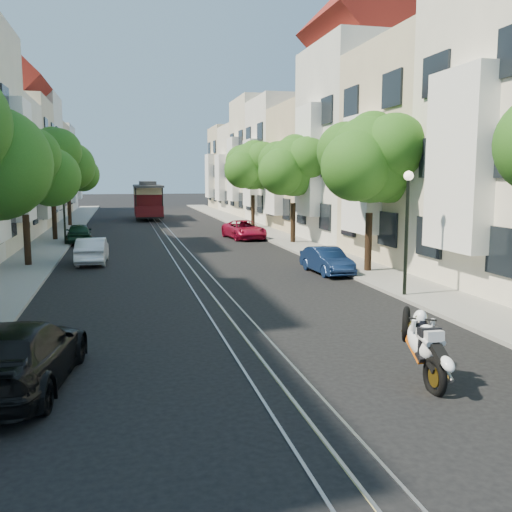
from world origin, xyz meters
TOP-DOWN VIEW (x-y plane):
  - ground at (0.00, 28.00)m, footprint 200.00×200.00m
  - sidewalk_east at (7.25, 28.00)m, footprint 2.50×80.00m
  - sidewalk_west at (-7.25, 28.00)m, footprint 2.50×80.00m
  - rail_left at (-0.55, 28.00)m, footprint 0.06×80.00m
  - rail_slot at (0.00, 28.00)m, footprint 0.06×80.00m
  - rail_right at (0.55, 28.00)m, footprint 0.06×80.00m
  - lane_line at (0.00, 28.00)m, footprint 0.08×80.00m
  - townhouses_east at (11.87, 27.91)m, footprint 7.75×72.00m
  - tree_e_b at (7.26, 8.98)m, footprint 4.93×4.08m
  - tree_e_c at (7.26, 19.98)m, footprint 4.84×3.99m
  - tree_e_d at (7.26, 30.98)m, footprint 5.01×4.16m
  - tree_w_b at (-7.14, 13.98)m, footprint 4.72×3.87m
  - tree_w_c at (-7.14, 24.98)m, footprint 5.13×4.28m
  - tree_w_d at (-7.14, 35.98)m, footprint 4.84×3.99m
  - lamp_east at (6.30, 4.00)m, footprint 0.32×0.32m
  - lamp_west at (-6.30, 22.00)m, footprint 0.32×0.32m
  - sportbike_rider at (2.75, -3.50)m, footprint 0.52×2.02m
  - cable_car at (-0.50, 43.21)m, footprint 2.80×8.71m
  - parked_car_e_mid at (5.45, 9.29)m, footprint 1.41×3.46m
  - parked_car_e_far at (4.87, 23.46)m, footprint 2.51×4.61m
  - parked_car_w_near at (-4.98, -1.96)m, footprint 2.48×4.82m
  - parked_car_w_mid at (-4.40, 14.50)m, footprint 1.44×3.81m
  - parked_car_w_far at (-5.60, 23.21)m, footprint 1.73×3.80m

SIDE VIEW (x-z plane):
  - ground at x=0.00m, z-range 0.00..0.00m
  - lane_line at x=0.00m, z-range 0.00..0.01m
  - rail_left at x=-0.55m, z-range 0.00..0.02m
  - rail_slot at x=0.00m, z-range 0.00..0.02m
  - rail_right at x=0.55m, z-range 0.00..0.02m
  - sidewalk_east at x=7.25m, z-range 0.00..0.12m
  - sidewalk_west at x=-7.25m, z-range 0.00..0.12m
  - parked_car_e_mid at x=5.45m, z-range 0.00..1.11m
  - parked_car_e_far at x=4.87m, z-range 0.00..1.23m
  - parked_car_w_mid at x=-4.40m, z-range 0.00..1.24m
  - parked_car_w_far at x=-5.60m, z-range 0.00..1.27m
  - parked_car_w_near at x=-4.98m, z-range 0.00..1.34m
  - sportbike_rider at x=2.75m, z-range 0.09..1.57m
  - cable_car at x=-0.50m, z-range 0.31..3.65m
  - lamp_east at x=6.30m, z-range 0.77..4.93m
  - lamp_west at x=-6.30m, z-range 0.77..4.93m
  - tree_w_b at x=-7.14m, z-range 1.26..7.53m
  - tree_e_c at x=7.26m, z-range 1.34..7.86m
  - tree_w_d at x=-7.14m, z-range 1.34..7.86m
  - tree_e_b at x=7.26m, z-range 1.39..8.07m
  - tree_e_d at x=7.26m, z-range 1.44..8.29m
  - tree_w_c at x=-7.14m, z-range 1.52..8.62m
  - townhouses_east at x=11.87m, z-range -0.82..11.18m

